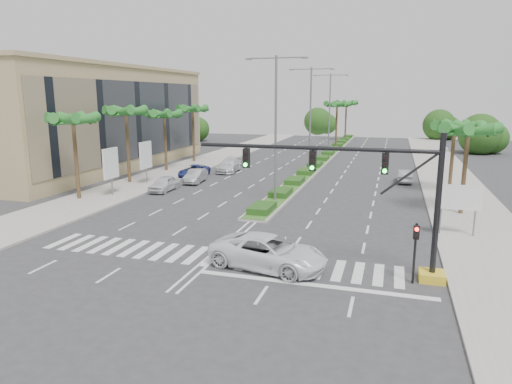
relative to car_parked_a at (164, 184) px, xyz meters
The scene contains 28 objects.
ground 19.17m from the car_parked_a, 54.12° to the right, with size 160.00×160.00×0.00m, color #333335.
footpath_right 26.81m from the car_parked_a, ahead, with size 6.00×120.00×0.15m, color gray.
footpath_left 6.02m from the car_parked_a, 131.58° to the left, with size 6.00×120.00×0.15m, color gray.
median 31.55m from the car_parked_a, 69.15° to the left, with size 2.20×75.00×0.20m, color gray.
median_grass 31.55m from the car_parked_a, 69.15° to the left, with size 1.80×75.00×0.04m, color #35591E.
building 18.87m from the car_parked_a, 144.65° to the left, with size 12.00×36.00×12.00m, color tan.
signal_gantry 25.86m from the car_parked_a, 37.13° to the right, with size 12.60×1.20×7.20m.
pedestrian_signal 27.21m from the car_parked_a, 36.58° to the right, with size 0.28×0.36×3.00m.
direction_sign 25.91m from the car_parked_a, 16.94° to the right, with size 2.70×0.11×3.40m.
billboard_near 5.31m from the car_parked_a, 132.90° to the right, with size 0.18×2.10×4.35m.
billboard_far 4.68m from the car_parked_a, 142.86° to the left, with size 0.18×2.10×4.35m.
palm_left_near 9.70m from the car_parked_a, 133.68° to the right, with size 4.57×4.68×7.55m.
palm_left_mid 8.63m from the car_parked_a, 154.82° to the left, with size 4.57×4.68×7.95m.
palm_left_far 13.08m from the car_parked_a, 116.71° to the left, with size 4.57×4.68×7.35m.
palm_left_end 20.18m from the car_parked_a, 105.93° to the left, with size 4.57×4.68×7.75m.
palm_right_near 26.35m from the car_parked_a, ahead, with size 4.57×4.68×7.05m.
palm_right_far 27.04m from the car_parked_a, 14.13° to the left, with size 4.57×4.68×6.75m.
palm_median_a 41.55m from the car_parked_a, 74.12° to the left, with size 4.57×4.68×8.05m.
palm_median_b 56.00m from the car_parked_a, 78.36° to the left, with size 4.57×4.68×8.05m.
streetlight_near 12.87m from the car_parked_a, ahead, with size 5.10×0.25×12.00m.
streetlight_mid 19.31m from the car_parked_a, 52.21° to the left, with size 5.10×0.25×12.00m.
streetlight_far 33.05m from the car_parked_a, 69.78° to the left, with size 5.10×0.25×12.00m.
car_parked_a is the anchor object (origin of this frame).
car_parked_b 4.95m from the car_parked_a, 77.35° to the left, with size 1.48×4.25×1.40m, color #A0A1A4.
car_parked_c 8.06m from the car_parked_a, 94.07° to the left, with size 2.15×4.66×1.30m, color navy.
car_parked_d 12.48m from the car_parked_a, 80.50° to the left, with size 2.14×5.27×1.53m, color silver.
car_crossing 21.79m from the car_parked_a, 47.85° to the right, with size 2.85×6.17×1.71m, color white.
car_right 24.61m from the car_parked_a, 27.11° to the left, with size 1.42×4.08×1.35m, color #ABABB0.
Camera 1 is at (9.32, -22.47, 8.84)m, focal length 32.00 mm.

